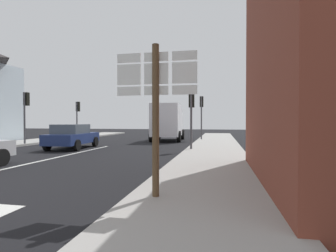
% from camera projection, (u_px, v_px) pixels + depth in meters
% --- Properties ---
extents(ground_plane, '(80.00, 80.00, 0.00)m').
position_uv_depth(ground_plane, '(93.00, 150.00, 15.58)').
color(ground_plane, black).
extents(sidewalk_right, '(3.10, 44.00, 0.14)m').
position_uv_depth(sidewalk_right, '(213.00, 156.00, 12.27)').
color(sidewalk_right, '#9E9B96').
rests_on(sidewalk_right, ground).
extents(lane_centre_stripe, '(0.16, 12.00, 0.01)m').
position_uv_depth(lane_centre_stripe, '(50.00, 159.00, 11.65)').
color(lane_centre_stripe, silver).
rests_on(lane_centre_stripe, ground).
extents(sedan_far, '(2.26, 4.34, 1.47)m').
position_uv_depth(sedan_far, '(72.00, 136.00, 16.12)').
color(sedan_far, navy).
rests_on(sedan_far, ground).
extents(delivery_truck, '(2.71, 5.11, 3.05)m').
position_uv_depth(delivery_truck, '(168.00, 121.00, 22.44)').
color(delivery_truck, silver).
rests_on(delivery_truck, ground).
extents(route_sign_post, '(1.66, 0.14, 3.20)m').
position_uv_depth(route_sign_post, '(156.00, 104.00, 5.37)').
color(route_sign_post, brown).
rests_on(route_sign_post, ground).
extents(traffic_light_near_right, '(0.30, 0.49, 3.33)m').
position_uv_depth(traffic_light_near_right, '(191.00, 107.00, 14.74)').
color(traffic_light_near_right, '#47474C').
rests_on(traffic_light_near_right, ground).
extents(traffic_light_near_left, '(0.30, 0.49, 3.63)m').
position_uv_depth(traffic_light_near_left, '(26.00, 106.00, 18.19)').
color(traffic_light_near_left, '#47474C').
rests_on(traffic_light_near_left, ground).
extents(traffic_light_far_left, '(0.30, 0.49, 3.47)m').
position_uv_depth(traffic_light_far_left, '(78.00, 111.00, 24.80)').
color(traffic_light_far_left, '#47474C').
rests_on(traffic_light_far_left, ground).
extents(traffic_light_far_right, '(0.30, 0.49, 3.78)m').
position_uv_depth(traffic_light_far_right, '(202.00, 108.00, 22.74)').
color(traffic_light_far_right, '#47474C').
rests_on(traffic_light_far_right, ground).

